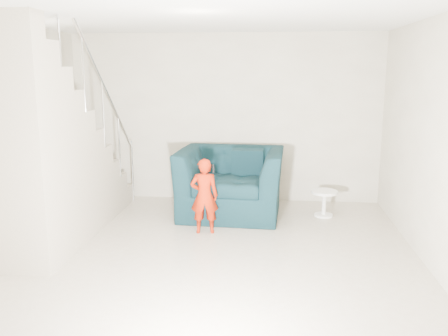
{
  "coord_description": "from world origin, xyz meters",
  "views": [
    {
      "loc": [
        0.79,
        -4.9,
        2.13
      ],
      "look_at": [
        0.15,
        1.2,
        0.85
      ],
      "focal_mm": 38.0,
      "sensor_mm": 36.0,
      "label": 1
    }
  ],
  "objects": [
    {
      "name": "right_wall",
      "position": [
        2.5,
        0.0,
        1.35
      ],
      "size": [
        0.0,
        5.5,
        5.5
      ],
      "primitive_type": "plane",
      "rotation": [
        1.57,
        0.0,
        -1.57
      ],
      "color": "#A49A85",
      "rests_on": "floor"
    },
    {
      "name": "phone",
      "position": [
        0.03,
        1.02,
        0.87
      ],
      "size": [
        0.03,
        0.05,
        0.1
      ],
      "primitive_type": "cube",
      "rotation": [
        0.0,
        0.0,
        0.23
      ],
      "color": "black",
      "rests_on": "toddler"
    },
    {
      "name": "cushion",
      "position": [
        0.41,
        2.13,
        0.74
      ],
      "size": [
        0.47,
        0.23,
        0.47
      ],
      "primitive_type": "cube",
      "rotation": [
        0.21,
        0.0,
        0.0
      ],
      "color": "black",
      "rests_on": "armchair"
    },
    {
      "name": "side_table",
      "position": [
        1.56,
        1.94,
        0.26
      ],
      "size": [
        0.39,
        0.39,
        0.39
      ],
      "color": "white",
      "rests_on": "floor"
    },
    {
      "name": "floor",
      "position": [
        0.0,
        0.0,
        0.0
      ],
      "size": [
        5.5,
        5.5,
        0.0
      ],
      "primitive_type": "plane",
      "color": "#9F8F7B",
      "rests_on": "ground"
    },
    {
      "name": "toddler",
      "position": [
        -0.09,
        1.04,
        0.5
      ],
      "size": [
        0.39,
        0.29,
        1.0
      ],
      "primitive_type": "imported",
      "rotation": [
        0.0,
        0.0,
        3.27
      ],
      "color": "#962B04",
      "rests_on": "floor"
    },
    {
      "name": "staircase",
      "position": [
        -2.0,
        0.55,
        0.95
      ],
      "size": [
        1.02,
        3.03,
        3.62
      ],
      "color": "#ADA089",
      "rests_on": "floor"
    },
    {
      "name": "throw",
      "position": [
        -0.5,
        1.96,
        0.62
      ],
      "size": [
        0.05,
        0.51,
        0.57
      ],
      "primitive_type": "cube",
      "color": "black",
      "rests_on": "armchair"
    },
    {
      "name": "front_wall",
      "position": [
        0.0,
        -2.75,
        1.35
      ],
      "size": [
        5.0,
        0.0,
        5.0
      ],
      "primitive_type": "plane",
      "rotation": [
        -1.57,
        0.0,
        0.0
      ],
      "color": "#A49A85",
      "rests_on": "floor"
    },
    {
      "name": "ceiling",
      "position": [
        0.0,
        0.0,
        2.7
      ],
      "size": [
        5.5,
        5.5,
        0.0
      ],
      "primitive_type": "plane",
      "rotation": [
        3.14,
        0.0,
        0.0
      ],
      "color": "silver",
      "rests_on": "back_wall"
    },
    {
      "name": "armchair",
      "position": [
        0.18,
        1.91,
        0.49
      ],
      "size": [
        1.57,
        1.39,
        0.98
      ],
      "primitive_type": "imported",
      "rotation": [
        0.0,
        0.0,
        -0.05
      ],
      "color": "black",
      "rests_on": "floor"
    },
    {
      "name": "back_wall",
      "position": [
        0.0,
        2.75,
        1.35
      ],
      "size": [
        5.0,
        0.0,
        5.0
      ],
      "primitive_type": "plane",
      "rotation": [
        1.57,
        0.0,
        0.0
      ],
      "color": "#A49A85",
      "rests_on": "floor"
    }
  ]
}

